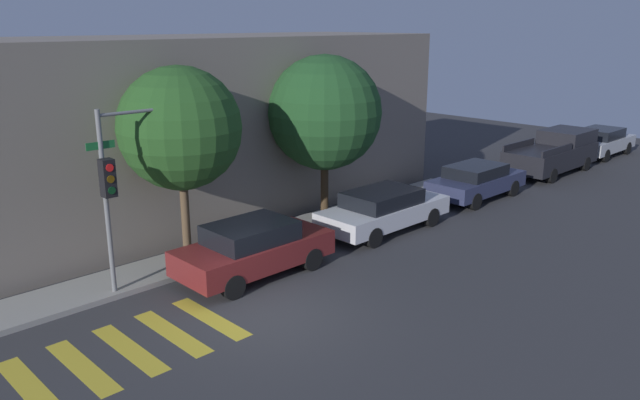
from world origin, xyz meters
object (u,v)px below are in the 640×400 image
Objects in this scene: sedan_far_end at (476,181)px; pickup_truck at (554,152)px; sedan_tail_of_row at (601,141)px; tree_near_corner at (180,129)px; sedan_near_corner at (253,248)px; sedan_middle at (383,209)px; traffic_light_pole at (125,167)px; tree_midblock at (325,113)px.

sedan_far_end is 6.32m from pickup_truck.
sedan_far_end is at bearing -180.00° from sedan_tail_of_row.
pickup_truck is at bearing -6.96° from tree_near_corner.
sedan_near_corner is 3.77m from tree_near_corner.
sedan_middle is at bearing 180.00° from pickup_truck.
pickup_truck is 1.21× the size of sedan_tail_of_row.
sedan_middle is at bearing -0.00° from sedan_near_corner.
sedan_middle is 0.89× the size of pickup_truck.
sedan_far_end is 0.99× the size of sedan_tail_of_row.
sedan_tail_of_row is at bearing 0.00° from sedan_middle.
sedan_far_end is (5.44, -0.00, -0.01)m from sedan_middle.
sedan_tail_of_row is at bearing -0.00° from sedan_near_corner.
tree_near_corner is (-17.75, 2.17, 2.87)m from pickup_truck.
sedan_near_corner is at bearing -72.53° from tree_near_corner.
pickup_truck reaches higher than sedan_far_end.
sedan_tail_of_row reaches higher than sedan_far_end.
sedan_tail_of_row is at bearing -2.91° from traffic_light_pole.
sedan_far_end is at bearing -19.90° from tree_midblock.
traffic_light_pole reaches higher than sedan_far_end.
tree_midblock is (4.77, 2.17, 2.89)m from sedan_near_corner.
sedan_middle is 11.76m from pickup_truck.
sedan_far_end is (13.55, -1.27, -2.50)m from traffic_light_pole.
traffic_light_pole reaches higher than pickup_truck.
traffic_light_pole is 7.63m from tree_midblock.
tree_midblock is (-5.98, 2.17, 2.95)m from sedan_far_end.
tree_midblock is at bearing 24.41° from sedan_near_corner.
sedan_middle is at bearing 180.00° from sedan_tail_of_row.
pickup_truck is 18.11m from tree_near_corner.
tree_near_corner is 5.45m from tree_midblock.
tree_near_corner is at bearing 173.04° from pickup_truck.
tree_midblock reaches higher than tree_near_corner.
sedan_far_end is at bearing -5.34° from traffic_light_pole.
sedan_middle is 1.08× the size of sedan_far_end.
sedan_tail_of_row is 0.79× the size of tree_near_corner.
traffic_light_pole is at bearing 155.63° from sedan_near_corner.
pickup_truck is (6.31, 0.00, 0.19)m from sedan_far_end.
traffic_light_pole reaches higher than sedan_near_corner.
sedan_near_corner is 0.81× the size of pickup_truck.
traffic_light_pole is 2.37m from tree_near_corner.
sedan_middle is 16.85m from sedan_tail_of_row.
tree_midblock is (5.45, 0.00, -0.11)m from tree_near_corner.
sedan_middle is at bearing -76.05° from tree_midblock.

